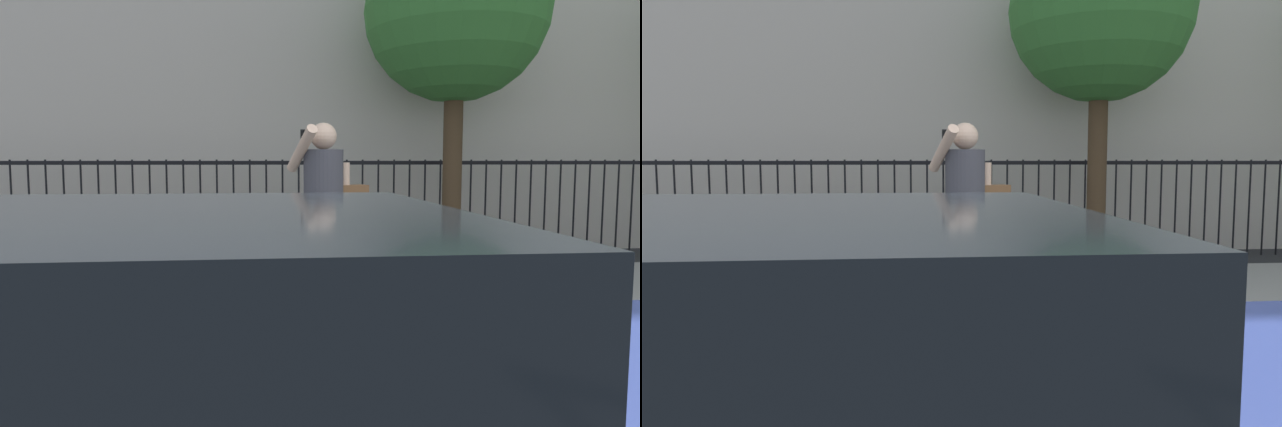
# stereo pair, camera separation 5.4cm
# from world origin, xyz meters

# --- Properties ---
(sidewalk) EXTENTS (28.00, 4.40, 0.15)m
(sidewalk) POSITION_xyz_m (0.00, 2.20, 0.07)
(sidewalk) COLOR gray
(sidewalk) RESTS_ON ground
(iron_fence) EXTENTS (12.03, 0.04, 1.60)m
(iron_fence) POSITION_xyz_m (0.00, 5.90, 1.02)
(iron_fence) COLOR black
(iron_fence) RESTS_ON ground
(pedestrian_on_phone) EXTENTS (0.72, 0.53, 1.75)m
(pedestrian_on_phone) POSITION_xyz_m (-0.66, 1.78, 1.17)
(pedestrian_on_phone) COLOR beige
(pedestrian_on_phone) RESTS_ON sidewalk
(street_bench) EXTENTS (1.60, 0.45, 0.95)m
(street_bench) POSITION_xyz_m (-2.68, 3.22, 0.65)
(street_bench) COLOR brown
(street_bench) RESTS_ON sidewalk
(street_tree_mid) EXTENTS (2.70, 2.70, 5.15)m
(street_tree_mid) POSITION_xyz_m (1.64, 5.27, 3.77)
(street_tree_mid) COLOR #4C3823
(street_tree_mid) RESTS_ON ground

